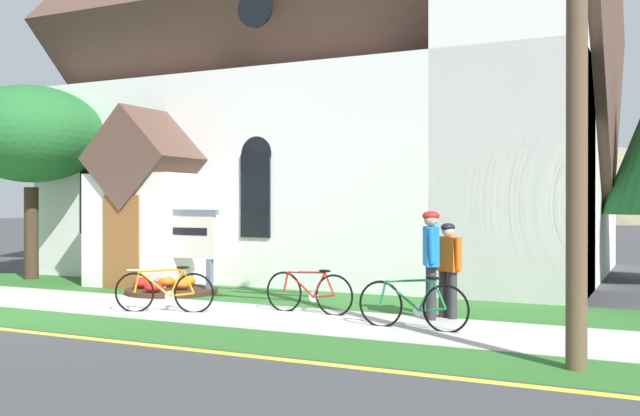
% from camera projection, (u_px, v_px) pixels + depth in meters
% --- Properties ---
extents(ground, '(140.00, 140.00, 0.00)m').
position_uv_depth(ground, '(179.00, 288.00, 16.04)').
color(ground, '#3D3D3F').
extents(sidewalk_slab, '(32.00, 2.32, 0.01)m').
position_uv_depth(sidewalk_slab, '(157.00, 308.00, 13.04)').
color(sidewalk_slab, '#B7B5AD').
rests_on(sidewalk_slab, ground).
extents(grass_verge, '(32.00, 1.48, 0.01)m').
position_uv_depth(grass_verge, '(80.00, 323.00, 11.33)').
color(grass_verge, '#2D6628').
rests_on(grass_verge, ground).
extents(church_lawn, '(24.00, 2.38, 0.01)m').
position_uv_depth(church_lawn, '(227.00, 293.00, 15.15)').
color(church_lawn, '#2D6628').
rests_on(church_lawn, ground).
extents(curb_paint_stripe, '(28.00, 0.16, 0.01)m').
position_uv_depth(curb_paint_stripe, '(35.00, 333.00, 10.52)').
color(curb_paint_stripe, yellow).
rests_on(curb_paint_stripe, ground).
extents(church_building, '(14.49, 12.03, 14.10)m').
position_uv_depth(church_building, '(354.00, 97.00, 20.32)').
color(church_building, white).
rests_on(church_building, ground).
extents(church_sign, '(1.90, 0.27, 1.79)m').
position_uv_depth(church_sign, '(183.00, 237.00, 15.50)').
color(church_sign, slate).
rests_on(church_sign, ground).
extents(flower_bed, '(1.95, 1.95, 0.34)m').
position_uv_depth(flower_bed, '(170.00, 289.00, 15.16)').
color(flower_bed, '#382319').
rests_on(flower_bed, ground).
extents(bicycle_green, '(1.68, 0.67, 0.83)m').
position_uv_depth(bicycle_green, '(165.00, 291.00, 12.51)').
color(bicycle_green, black).
rests_on(bicycle_green, ground).
extents(bicycle_black, '(1.73, 0.12, 0.80)m').
position_uv_depth(bicycle_black, '(309.00, 292.00, 12.38)').
color(bicycle_black, black).
rests_on(bicycle_black, ground).
extents(bicycle_silver, '(1.78, 0.13, 0.84)m').
position_uv_depth(bicycle_silver, '(413.00, 305.00, 10.79)').
color(bicycle_silver, black).
rests_on(bicycle_silver, ground).
extents(cyclist_in_orange_jersey, '(0.40, 0.78, 1.79)m').
position_uv_depth(cyclist_in_orange_jersey, '(431.00, 255.00, 11.69)').
color(cyclist_in_orange_jersey, '#2D2D33').
rests_on(cyclist_in_orange_jersey, ground).
extents(cyclist_in_blue_jersey, '(0.52, 0.52, 1.59)m').
position_uv_depth(cyclist_in_blue_jersey, '(448.00, 263.00, 11.83)').
color(cyclist_in_blue_jersey, '#2D2D33').
rests_on(cyclist_in_blue_jersey, ground).
extents(yard_deciduous_tree, '(3.65, 3.65, 4.91)m').
position_uv_depth(yard_deciduous_tree, '(31.00, 135.00, 18.05)').
color(yard_deciduous_tree, '#3D2D1E').
rests_on(yard_deciduous_tree, ground).
extents(distant_hill, '(73.45, 53.42, 20.00)m').
position_uv_depth(distant_hill, '(462.00, 219.00, 92.69)').
color(distant_hill, '#847A5B').
rests_on(distant_hill, ground).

